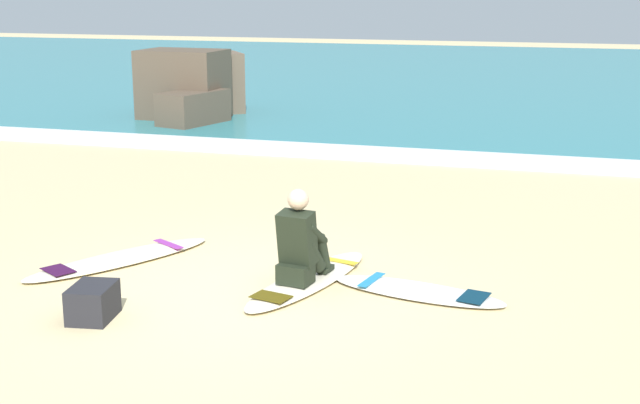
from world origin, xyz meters
TOP-DOWN VIEW (x-y plane):
  - ground_plane at (0.00, 0.00)m, footprint 80.00×80.00m
  - sea at (0.00, 20.98)m, footprint 80.00×28.00m
  - breaking_foam at (0.00, 7.28)m, footprint 80.00×0.90m
  - surfboard_main at (0.47, 0.53)m, footprint 1.01×2.24m
  - surfer_seated at (0.43, 0.41)m, footprint 0.44×0.74m
  - surfboard_spare_near at (-1.73, 0.60)m, footprint 1.59×2.24m
  - surfboard_spare_far at (1.60, 0.51)m, footprint 1.86×0.86m
  - rock_outcrop_distant at (-5.32, 10.35)m, footprint 2.39×3.40m
  - beach_bag at (-1.12, -0.97)m, footprint 0.43×0.53m

SIDE VIEW (x-z plane):
  - ground_plane at x=0.00m, z-range 0.00..0.00m
  - surfboard_spare_near at x=-1.73m, z-range 0.00..0.07m
  - surfboard_main at x=0.47m, z-range 0.00..0.07m
  - surfboard_spare_far at x=1.60m, z-range 0.00..0.07m
  - sea at x=0.00m, z-range 0.00..0.10m
  - breaking_foam at x=0.00m, z-range 0.00..0.11m
  - beach_bag at x=-1.12m, z-range 0.00..0.32m
  - surfer_seated at x=0.43m, z-range -0.04..0.91m
  - rock_outcrop_distant at x=-5.32m, z-range -0.10..1.49m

